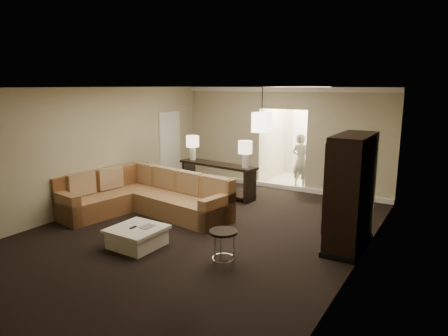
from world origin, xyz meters
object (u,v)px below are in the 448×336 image
Objects in this scene: coffee_table at (137,237)px; armoire at (350,195)px; sectional_sofa at (145,197)px; console_table at (218,177)px; drink_table at (223,240)px; person at (301,158)px.

armoire is (3.23, 1.93, 0.79)m from coffee_table.
sectional_sofa is at bearing -174.70° from armoire.
armoire is at bearing 13.79° from sectional_sofa.
console_table is at bearing 81.84° from sectional_sofa.
coffee_table is at bearing -173.99° from drink_table.
armoire reaches higher than drink_table.
armoire is (4.42, 0.41, 0.59)m from sectional_sofa.
sectional_sofa reaches higher than console_table.
armoire is at bearing 48.71° from drink_table.
sectional_sofa is 3.18m from drink_table.
sectional_sofa is at bearing 128.02° from coffee_table.
drink_table is (1.70, 0.18, 0.23)m from coffee_table.
coffee_table is 5.63m from person.
console_table is at bearing 156.05° from armoire.
coffee_table is 3.84m from armoire.
sectional_sofa is at bearing -100.37° from console_table.
armoire is at bearing 136.62° from person.
person reaches higher than drink_table.
person is at bearing 69.84° from sectional_sofa.
sectional_sofa is 3.89× the size of coffee_table.
coffee_table is 3.67m from console_table.
coffee_table is at bearing 94.31° from person.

